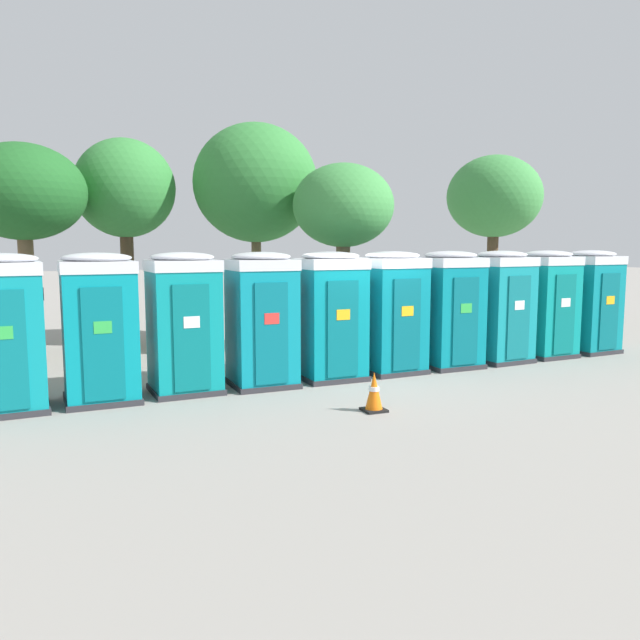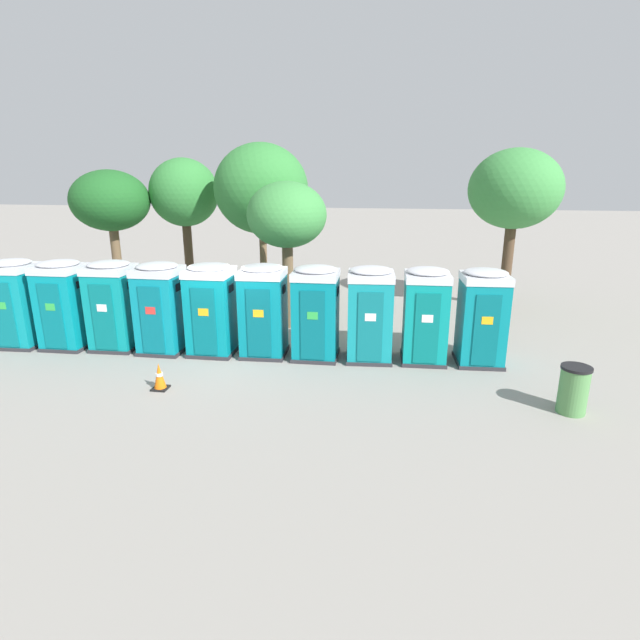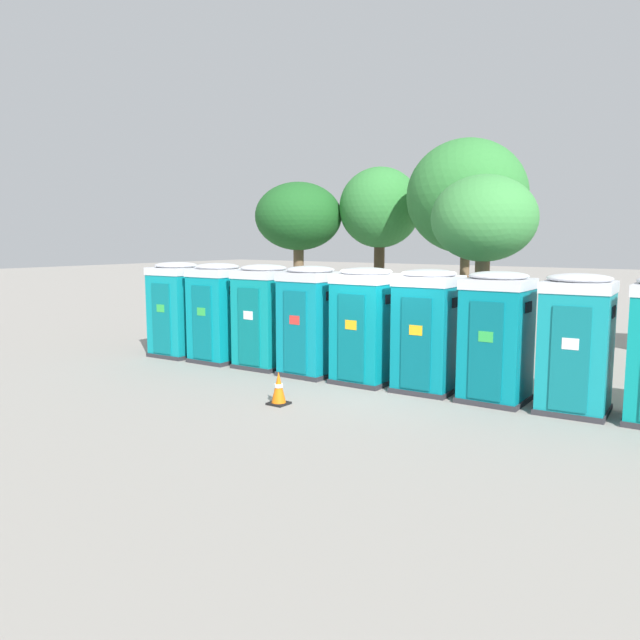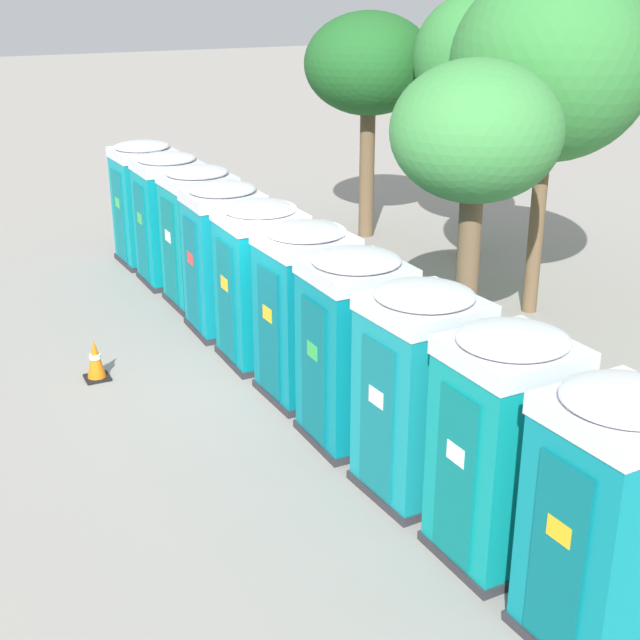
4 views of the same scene
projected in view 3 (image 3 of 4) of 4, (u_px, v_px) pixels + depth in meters
The scene contains 14 objects.
ground_plane at pixel (395, 386), 13.41m from camera, with size 120.00×120.00×0.00m, color gray.
portapotty_0 at pixel (177, 309), 16.79m from camera, with size 1.28×1.26×2.54m.
portapotty_1 at pixel (218, 312), 16.02m from camera, with size 1.24×1.22×2.54m.
portapotty_2 at pixel (264, 316), 15.28m from camera, with size 1.25×1.24×2.54m.
portapotty_3 at pixel (310, 320), 14.41m from camera, with size 1.19×1.21×2.54m.
portapotty_4 at pixel (365, 325), 13.63m from camera, with size 1.24×1.21×2.54m.
portapotty_5 at pixel (428, 330), 12.87m from camera, with size 1.26×1.25×2.54m.
portapotty_6 at pixel (496, 336), 12.04m from camera, with size 1.23×1.22×2.54m.
portapotty_7 at pixel (576, 343), 11.27m from camera, with size 1.30×1.28×2.54m.
street_tree_1 at pixel (484, 221), 14.62m from camera, with size 2.47×2.47×4.64m.
street_tree_2 at pixel (467, 197), 17.35m from camera, with size 3.34×3.34×5.91m.
street_tree_3 at pixel (380, 209), 19.99m from camera, with size 2.61×2.61×5.43m.
street_tree_4 at pixel (298, 218), 20.46m from camera, with size 2.85×2.85×5.00m.
traffic_cone at pixel (279, 389), 11.91m from camera, with size 0.36×0.36×0.64m.
Camera 3 is at (6.30, -11.61, 3.15)m, focal length 35.00 mm.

